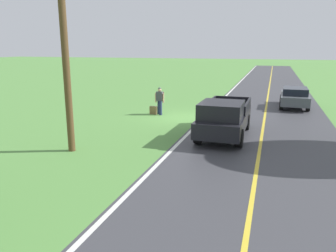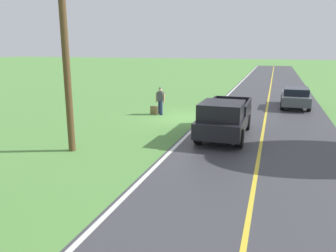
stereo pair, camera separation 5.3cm
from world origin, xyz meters
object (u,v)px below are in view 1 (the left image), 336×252
object	(u,v)px
suitcase_carried	(153,110)
sedan_near_oncoming	(294,97)
hitchhiker_walking	(160,99)
utility_pole_roadside	(65,46)
pickup_truck_passing	(224,117)

from	to	relation	value
suitcase_carried	sedan_near_oncoming	size ratio (longest dim) A/B	0.12
hitchhiker_walking	utility_pole_roadside	bearing A→B (deg)	82.78
hitchhiker_walking	sedan_near_oncoming	distance (m)	9.84
hitchhiker_walking	suitcase_carried	xyz separation A→B (m)	(0.43, 0.05, -0.73)
suitcase_carried	utility_pole_roadside	size ratio (longest dim) A/B	0.06
hitchhiker_walking	utility_pole_roadside	distance (m)	8.93
utility_pole_roadside	hitchhiker_walking	bearing A→B (deg)	-97.22
suitcase_carried	utility_pole_roadside	bearing A→B (deg)	0.33
hitchhiker_walking	sedan_near_oncoming	world-z (taller)	hitchhiker_walking
hitchhiker_walking	sedan_near_oncoming	bearing A→B (deg)	-147.13
pickup_truck_passing	utility_pole_roadside	xyz separation A→B (m)	(5.69, 4.02, 3.25)
pickup_truck_passing	sedan_near_oncoming	bearing A→B (deg)	-110.69
hitchhiker_walking	sedan_near_oncoming	xyz separation A→B (m)	(-8.26, -5.34, -0.23)
hitchhiker_walking	pickup_truck_passing	distance (m)	6.29
suitcase_carried	sedan_near_oncoming	bearing A→B (deg)	126.45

